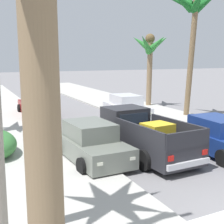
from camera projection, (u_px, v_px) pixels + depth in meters
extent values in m
cube|color=#B2AFA8|center=(16.00, 135.00, 16.55)|extent=(4.86, 60.00, 0.12)
cube|color=#B2AFA8|center=(172.00, 120.00, 20.44)|extent=(4.86, 60.00, 0.12)
cube|color=silver|center=(36.00, 133.00, 16.97)|extent=(0.16, 60.00, 0.10)
cube|color=silver|center=(158.00, 121.00, 20.02)|extent=(0.16, 60.00, 0.10)
cube|color=#28282D|center=(145.00, 142.00, 13.17)|extent=(2.30, 5.23, 0.80)
cube|color=#28282D|center=(125.00, 116.00, 14.41)|extent=(1.83, 1.63, 0.80)
cube|color=#283342|center=(134.00, 119.00, 13.75)|extent=(1.38, 0.16, 0.44)
cube|color=#283342|center=(116.00, 113.00, 15.07)|extent=(1.46, 0.17, 0.48)
cube|color=#28282D|center=(138.00, 132.00, 11.88)|extent=(0.35, 3.30, 0.56)
cube|color=#28282D|center=(177.00, 127.00, 12.74)|extent=(0.35, 3.30, 0.56)
cube|color=#28282D|center=(188.00, 139.00, 10.88)|extent=(1.88, 0.24, 0.56)
cube|color=silver|center=(189.00, 164.00, 10.95)|extent=(1.83, 0.26, 0.20)
cylinder|color=black|center=(106.00, 142.00, 14.06)|extent=(0.32, 0.78, 0.76)
cylinder|color=black|center=(144.00, 136.00, 14.99)|extent=(0.32, 0.78, 0.76)
cylinder|color=black|center=(145.00, 160.00, 11.53)|extent=(0.32, 0.78, 0.76)
cylinder|color=black|center=(187.00, 153.00, 12.46)|extent=(0.32, 0.78, 0.76)
cube|color=red|center=(171.00, 159.00, 10.57)|extent=(0.22, 0.06, 0.18)
cube|color=red|center=(205.00, 152.00, 11.28)|extent=(0.22, 0.06, 0.18)
cube|color=gold|center=(157.00, 130.00, 12.36)|extent=(1.16, 1.07, 0.51)
cube|color=silver|center=(127.00, 110.00, 21.23)|extent=(1.94, 4.27, 0.72)
cube|color=silver|center=(126.00, 100.00, 21.20)|extent=(1.61, 2.17, 0.64)
cube|color=#283342|center=(132.00, 102.00, 20.32)|extent=(1.37, 0.14, 0.52)
cube|color=#283342|center=(120.00, 98.00, 22.09)|extent=(1.34, 0.14, 0.50)
cylinder|color=black|center=(148.00, 116.00, 20.40)|extent=(0.25, 0.65, 0.64)
cylinder|color=black|center=(122.00, 118.00, 19.74)|extent=(0.25, 0.65, 0.64)
cylinder|color=black|center=(131.00, 110.00, 22.78)|extent=(0.25, 0.65, 0.64)
cylinder|color=black|center=(107.00, 111.00, 22.12)|extent=(0.25, 0.65, 0.64)
cube|color=red|center=(123.00, 104.00, 23.37)|extent=(0.20, 0.05, 0.12)
cube|color=white|center=(150.00, 114.00, 19.51)|extent=(0.20, 0.05, 0.10)
cube|color=red|center=(106.00, 105.00, 22.90)|extent=(0.20, 0.05, 0.12)
cube|color=white|center=(132.00, 115.00, 19.06)|extent=(0.20, 0.05, 0.10)
cube|color=slate|center=(91.00, 148.00, 12.56)|extent=(1.99, 4.29, 0.72)
cube|color=slate|center=(90.00, 130.00, 12.54)|extent=(1.64, 2.18, 0.64)
cube|color=#283342|center=(100.00, 136.00, 11.69)|extent=(1.37, 0.16, 0.52)
cube|color=#283342|center=(80.00, 126.00, 13.39)|extent=(1.34, 0.16, 0.50)
cylinder|color=black|center=(128.00, 159.00, 11.88)|extent=(0.26, 0.65, 0.64)
cylinder|color=black|center=(82.00, 167.00, 11.05)|extent=(0.26, 0.65, 0.64)
cylinder|color=black|center=(98.00, 142.00, 14.15)|extent=(0.26, 0.65, 0.64)
cylinder|color=black|center=(58.00, 148.00, 13.32)|extent=(0.26, 0.65, 0.64)
cube|color=red|center=(85.00, 132.00, 14.68)|extent=(0.20, 0.05, 0.12)
cube|color=white|center=(133.00, 159.00, 10.99)|extent=(0.20, 0.05, 0.10)
cube|color=red|center=(58.00, 135.00, 14.10)|extent=(0.20, 0.05, 0.12)
cube|color=white|center=(100.00, 164.00, 10.43)|extent=(0.20, 0.05, 0.10)
cube|color=maroon|center=(36.00, 108.00, 22.29)|extent=(1.78, 4.21, 0.72)
cube|color=maroon|center=(35.00, 98.00, 22.27)|extent=(1.53, 2.11, 0.64)
cube|color=#283342|center=(38.00, 100.00, 21.40)|extent=(1.37, 0.09, 0.52)
cube|color=#283342|center=(32.00, 96.00, 23.14)|extent=(1.34, 0.08, 0.50)
cylinder|color=black|center=(54.00, 113.00, 21.53)|extent=(0.22, 0.64, 0.64)
cylinder|color=black|center=(26.00, 115.00, 20.79)|extent=(0.22, 0.64, 0.64)
cylinder|color=black|center=(45.00, 107.00, 23.87)|extent=(0.22, 0.64, 0.64)
cylinder|color=black|center=(19.00, 109.00, 23.12)|extent=(0.22, 0.64, 0.64)
cube|color=red|center=(38.00, 102.00, 24.42)|extent=(0.20, 0.04, 0.12)
cube|color=white|center=(52.00, 111.00, 20.64)|extent=(0.20, 0.04, 0.10)
cube|color=red|center=(21.00, 103.00, 23.90)|extent=(0.20, 0.04, 0.12)
cube|color=white|center=(33.00, 112.00, 20.14)|extent=(0.20, 0.04, 0.10)
cube|color=navy|center=(218.00, 141.00, 13.49)|extent=(1.87, 4.25, 0.72)
cube|color=navy|center=(218.00, 125.00, 13.47)|extent=(1.58, 2.14, 0.64)
cube|color=#283342|center=(202.00, 121.00, 14.35)|extent=(1.34, 0.12, 0.50)
cylinder|color=black|center=(223.00, 158.00, 12.00)|extent=(0.24, 0.65, 0.64)
cylinder|color=black|center=(214.00, 137.00, 15.06)|extent=(0.24, 0.65, 0.64)
cylinder|color=black|center=(182.00, 141.00, 14.36)|extent=(0.24, 0.65, 0.64)
cube|color=red|center=(199.00, 127.00, 15.63)|extent=(0.20, 0.05, 0.12)
cube|color=red|center=(177.00, 130.00, 15.14)|extent=(0.20, 0.05, 0.12)
cylinder|color=#846B4C|center=(149.00, 73.00, 25.81)|extent=(0.41, 0.55, 5.39)
cone|color=#2D7F33|center=(159.00, 43.00, 25.60)|extent=(1.68, 0.83, 1.30)
cone|color=#2D7F33|center=(147.00, 45.00, 26.44)|extent=(1.08, 2.13, 1.56)
cone|color=#2D7F33|center=(141.00, 43.00, 25.57)|extent=(1.55, 1.37, 1.28)
cone|color=#2D7F33|center=(146.00, 44.00, 24.52)|extent=(1.89, 1.74, 1.57)
cone|color=#2D7F33|center=(158.00, 43.00, 24.86)|extent=(1.03, 1.68, 1.37)
sphere|color=brown|center=(150.00, 38.00, 25.36)|extent=(0.74, 0.74, 0.74)
cylinder|color=brown|center=(191.00, 58.00, 21.03)|extent=(0.36, 0.96, 7.85)
cone|color=#196023|center=(203.00, 1.00, 20.66)|extent=(1.48, 0.66, 1.32)
cone|color=#196023|center=(190.00, 2.00, 21.14)|extent=(1.07, 1.63, 1.30)
cone|color=#196023|center=(178.00, 1.00, 21.03)|extent=(1.54, 2.17, 1.29)
cone|color=#196023|center=(180.00, 0.00, 19.97)|extent=(2.09, 0.65, 1.48)
cone|color=#196023|center=(208.00, 0.00, 19.94)|extent=(1.48, 1.87, 1.50)
cylinder|color=#846B4C|center=(42.00, 132.00, 3.16)|extent=(0.37, 0.58, 6.62)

